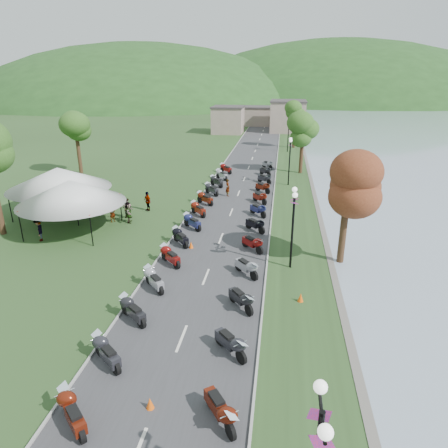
{
  "coord_description": "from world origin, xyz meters",
  "views": [
    {
      "loc": [
        4.1,
        -4.82,
        11.38
      ],
      "look_at": [
        0.28,
        21.64,
        1.3
      ],
      "focal_mm": 32.0,
      "sensor_mm": 36.0,
      "label": 1
    }
  ],
  "objects_px": {
    "pedestrian_a": "(113,222)",
    "pedestrian_b": "(128,217)",
    "vendor_tent_main": "(73,206)",
    "pedestrian_c": "(41,241)"
  },
  "relations": [
    {
      "from": "vendor_tent_main",
      "to": "pedestrian_c",
      "type": "xyz_separation_m",
      "value": [
        -1.53,
        -2.32,
        -2.0
      ]
    },
    {
      "from": "vendor_tent_main",
      "to": "pedestrian_c",
      "type": "relative_size",
      "value": 3.1
    },
    {
      "from": "pedestrian_b",
      "to": "pedestrian_c",
      "type": "distance_m",
      "value": 7.24
    },
    {
      "from": "pedestrian_b",
      "to": "pedestrian_a",
      "type": "bearing_deg",
      "value": 60.8
    },
    {
      "from": "pedestrian_a",
      "to": "pedestrian_b",
      "type": "height_order",
      "value": "pedestrian_b"
    },
    {
      "from": "vendor_tent_main",
      "to": "pedestrian_a",
      "type": "bearing_deg",
      "value": 45.78
    },
    {
      "from": "pedestrian_c",
      "to": "vendor_tent_main",
      "type": "bearing_deg",
      "value": 111.95
    },
    {
      "from": "pedestrian_b",
      "to": "pedestrian_c",
      "type": "relative_size",
      "value": 0.98
    },
    {
      "from": "vendor_tent_main",
      "to": "pedestrian_c",
      "type": "distance_m",
      "value": 3.43
    },
    {
      "from": "vendor_tent_main",
      "to": "pedestrian_b",
      "type": "distance_m",
      "value": 4.9
    }
  ]
}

